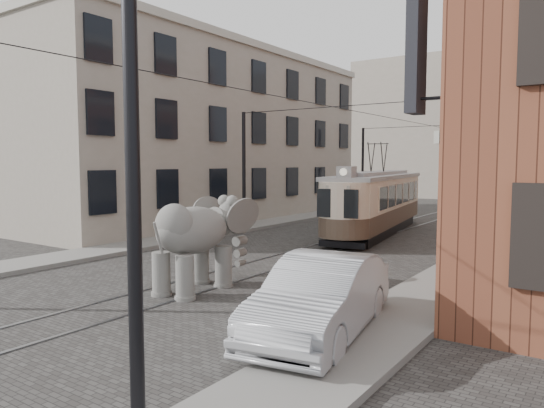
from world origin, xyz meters
The scene contains 10 objects.
ground centered at (0.00, 0.00, 0.00)m, with size 120.00×120.00×0.00m, color #3E3B39.
tram_rails centered at (0.00, 0.00, 0.01)m, with size 1.54×80.00×0.02m, color slate, non-canonical shape.
sidewalk_right centered at (6.00, 0.00, 0.07)m, with size 2.00×60.00×0.15m, color slate.
sidewalk_left centered at (-6.50, 0.00, 0.07)m, with size 2.00×60.00×0.15m, color slate.
stucco_building centered at (-11.00, 10.00, 5.00)m, with size 7.00×24.00×10.00m, color gray.
distant_block centered at (0.00, 40.00, 7.00)m, with size 28.00×10.00×14.00m, color gray.
catenary centered at (-0.20, 5.00, 3.00)m, with size 11.00×30.20×6.00m, color black, non-canonical shape.
tram centered at (-0.06, 9.63, 2.24)m, with size 2.33×11.28×4.48m, color beige, non-canonical shape.
elephant centered at (0.41, -3.99, 1.29)m, with size 2.31×4.20×2.57m, color #5E5B57, non-canonical shape.
parked_car centered at (5.08, -5.19, 0.81)m, with size 1.72×4.89×1.61m, color #A0A1A5.
Camera 1 is at (9.97, -13.99, 3.51)m, focal length 33.47 mm.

